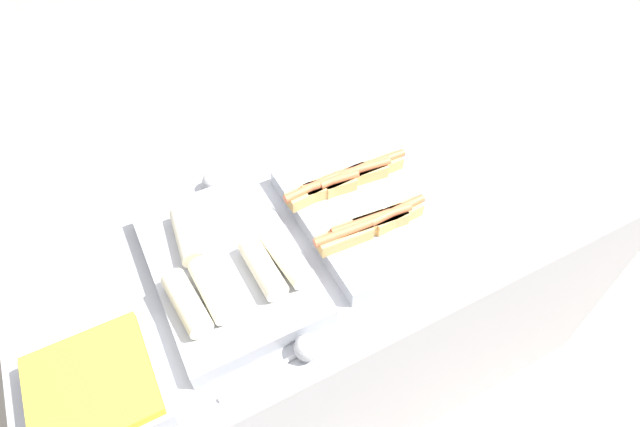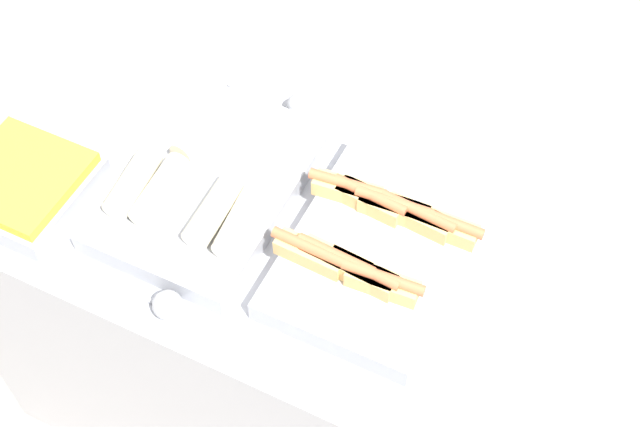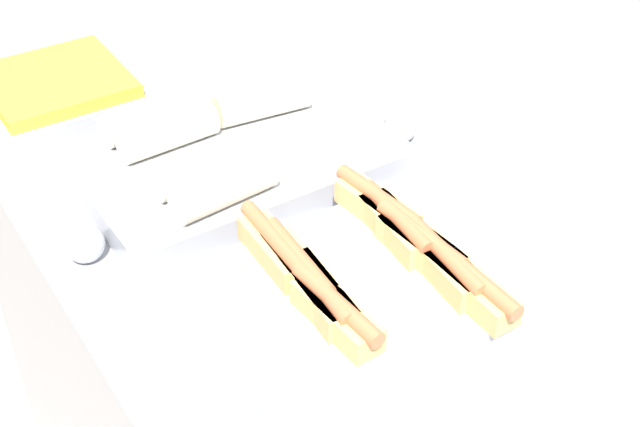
% 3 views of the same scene
% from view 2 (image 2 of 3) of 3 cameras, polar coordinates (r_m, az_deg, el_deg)
% --- Properties ---
extents(counter, '(1.73, 0.69, 0.91)m').
position_cam_2_polar(counter, '(2.15, 2.48, -9.49)').
color(counter, '#A8AAB2').
rests_on(counter, ground_plane).
extents(tray_hotdogs, '(0.36, 0.45, 0.10)m').
position_cam_2_polar(tray_hotdogs, '(1.72, 3.59, -2.17)').
color(tray_hotdogs, '#A8AAB2').
rests_on(tray_hotdogs, counter).
extents(tray_wraps, '(0.33, 0.49, 0.10)m').
position_cam_2_polar(tray_wraps, '(1.83, -7.32, 1.74)').
color(tray_wraps, '#A8AAB2').
rests_on(tray_wraps, counter).
extents(tray_side_front, '(0.25, 0.25, 0.07)m').
position_cam_2_polar(tray_side_front, '(1.91, -18.45, 1.76)').
color(tray_side_front, '#A8AAB2').
rests_on(tray_side_front, counter).
extents(serving_spoon_near, '(0.23, 0.06, 0.06)m').
position_cam_2_polar(serving_spoon_near, '(1.69, -10.00, -5.70)').
color(serving_spoon_near, '#B2B5BA').
rests_on(serving_spoon_near, counter).
extents(serving_spoon_far, '(0.21, 0.06, 0.06)m').
position_cam_2_polar(serving_spoon_far, '(1.98, -1.53, 6.96)').
color(serving_spoon_far, '#B2B5BA').
rests_on(serving_spoon_far, counter).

